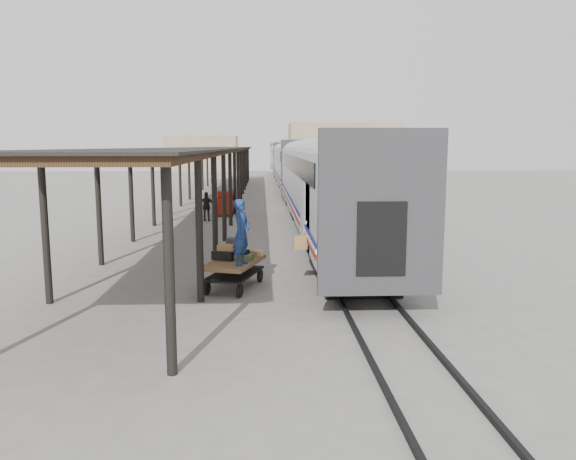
{
  "coord_description": "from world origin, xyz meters",
  "views": [
    {
      "loc": [
        0.36,
        -17.1,
        4.25
      ],
      "look_at": [
        1.14,
        -0.14,
        1.7
      ],
      "focal_mm": 35.0,
      "sensor_mm": 36.0,
      "label": 1
    }
  ],
  "objects_px": {
    "baggage_cart": "(234,267)",
    "luggage_tug": "(225,205)",
    "pedestrian": "(207,207)",
    "porter": "(242,232)"
  },
  "relations": [
    {
      "from": "baggage_cart",
      "to": "luggage_tug",
      "type": "relative_size",
      "value": 1.61
    },
    {
      "from": "pedestrian",
      "to": "porter",
      "type": "bearing_deg",
      "value": 100.24
    },
    {
      "from": "baggage_cart",
      "to": "luggage_tug",
      "type": "bearing_deg",
      "value": 111.95
    },
    {
      "from": "baggage_cart",
      "to": "porter",
      "type": "relative_size",
      "value": 1.4
    },
    {
      "from": "porter",
      "to": "luggage_tug",
      "type": "bearing_deg",
      "value": 27.57
    },
    {
      "from": "luggage_tug",
      "to": "pedestrian",
      "type": "distance_m",
      "value": 2.83
    },
    {
      "from": "baggage_cart",
      "to": "pedestrian",
      "type": "bearing_deg",
      "value": 115.94
    },
    {
      "from": "luggage_tug",
      "to": "pedestrian",
      "type": "xyz_separation_m",
      "value": [
        -0.87,
        -2.68,
        0.17
      ]
    },
    {
      "from": "pedestrian",
      "to": "baggage_cart",
      "type": "bearing_deg",
      "value": 99.71
    },
    {
      "from": "baggage_cart",
      "to": "porter",
      "type": "height_order",
      "value": "porter"
    }
  ]
}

